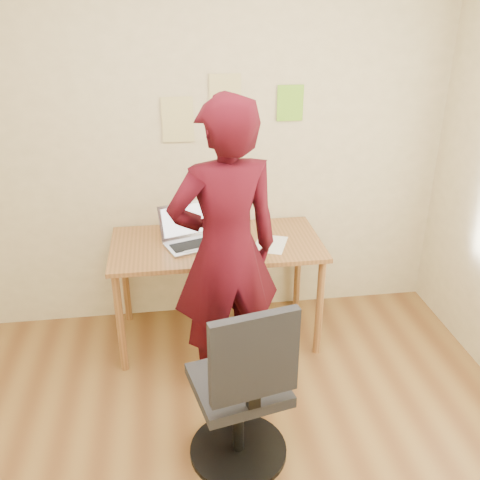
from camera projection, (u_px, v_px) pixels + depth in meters
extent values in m
cube|color=beige|center=(199.00, 138.00, 3.65)|extent=(3.50, 0.04, 2.70)
cube|color=#956133|center=(216.00, 244.00, 3.57)|extent=(1.40, 0.70, 0.03)
cylinder|color=#956133|center=(120.00, 323.00, 3.38)|extent=(0.05, 0.05, 0.71)
cylinder|color=#956133|center=(319.00, 308.00, 3.55)|extent=(0.05, 0.05, 0.71)
cylinder|color=#956133|center=(125.00, 278.00, 3.92)|extent=(0.05, 0.05, 0.71)
cylinder|color=#956133|center=(298.00, 266.00, 4.08)|extent=(0.05, 0.05, 0.71)
cube|color=#B4B4BC|center=(193.00, 245.00, 3.51)|extent=(0.40, 0.33, 0.02)
cube|color=black|center=(193.00, 244.00, 3.51)|extent=(0.31, 0.21, 0.00)
cube|color=#B4B4BC|center=(184.00, 220.00, 3.58)|extent=(0.34, 0.18, 0.23)
cube|color=white|center=(184.00, 220.00, 3.58)|extent=(0.30, 0.15, 0.19)
cube|color=white|center=(270.00, 244.00, 3.54)|extent=(0.28, 0.33, 0.00)
cube|color=black|center=(242.00, 254.00, 3.40)|extent=(0.07, 0.13, 0.01)
cube|color=#3F4C59|center=(242.00, 254.00, 3.39)|extent=(0.06, 0.10, 0.00)
cube|color=#D5C97F|center=(178.00, 120.00, 3.54)|extent=(0.21, 0.00, 0.30)
cube|color=#D5C97F|center=(225.00, 97.00, 3.53)|extent=(0.21, 0.00, 0.30)
cube|color=#7AC92D|center=(290.00, 103.00, 3.60)|extent=(0.18, 0.00, 0.24)
cube|color=black|center=(238.00, 385.00, 2.70)|extent=(0.52, 0.52, 0.06)
cube|color=black|center=(254.00, 357.00, 2.38)|extent=(0.42, 0.14, 0.44)
cube|color=black|center=(253.00, 396.00, 2.48)|extent=(0.07, 0.05, 0.12)
cylinder|color=black|center=(238.00, 421.00, 2.80)|extent=(0.06, 0.06, 0.44)
cylinder|color=black|center=(238.00, 450.00, 2.89)|extent=(0.52, 0.52, 0.03)
imported|color=#3D0811|center=(226.00, 252.00, 3.06)|extent=(0.73, 0.56, 1.81)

